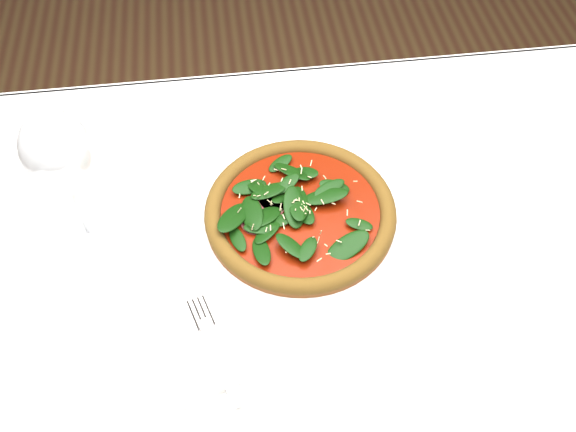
{
  "coord_description": "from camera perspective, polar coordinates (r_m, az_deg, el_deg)",
  "views": [
    {
      "loc": [
        -0.06,
        -0.49,
        1.49
      ],
      "look_at": [
        0.01,
        0.06,
        0.77
      ],
      "focal_mm": 40.0,
      "sensor_mm": 36.0,
      "label": 1
    }
  ],
  "objects": [
    {
      "name": "pizza",
      "position": [
        0.91,
        1.1,
        0.53
      ],
      "size": [
        0.3,
        0.3,
        0.04
      ],
      "rotation": [
        0.0,
        0.0,
        -0.09
      ],
      "color": "brown",
      "rests_on": "plate"
    },
    {
      "name": "fork",
      "position": [
        0.82,
        -6.71,
        -11.02
      ],
      "size": [
        0.07,
        0.16,
        0.0
      ],
      "rotation": [
        0.0,
        0.0,
        0.29
      ],
      "color": "silver",
      "rests_on": "napkin"
    },
    {
      "name": "napkin",
      "position": [
        0.81,
        -5.94,
        -12.94
      ],
      "size": [
        0.16,
        0.11,
        0.01
      ],
      "primitive_type": "cube",
      "rotation": [
        0.0,
        0.0,
        0.31
      ],
      "color": "white",
      "rests_on": "dining_table"
    },
    {
      "name": "plate",
      "position": [
        0.93,
        1.09,
        -0.16
      ],
      "size": [
        0.32,
        0.32,
        0.01
      ],
      "color": "white",
      "rests_on": "dining_table"
    },
    {
      "name": "dining_table",
      "position": [
        0.98,
        -0.14,
        -7.19
      ],
      "size": [
        1.21,
        0.81,
        0.75
      ],
      "color": "white",
      "rests_on": "ground"
    },
    {
      "name": "wine_glass",
      "position": [
        0.85,
        -19.71,
        5.01
      ],
      "size": [
        0.09,
        0.09,
        0.22
      ],
      "color": "silver",
      "rests_on": "dining_table"
    }
  ]
}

